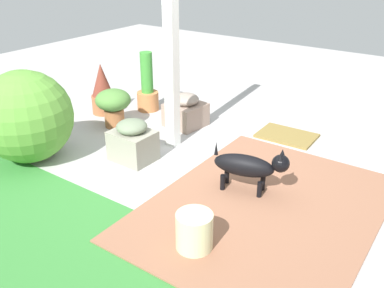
# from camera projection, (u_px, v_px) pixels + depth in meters

# --- Properties ---
(ground_plane) EXTENTS (12.00, 12.00, 0.00)m
(ground_plane) POSITION_uv_depth(u_px,v_px,m) (189.00, 162.00, 4.46)
(ground_plane) COLOR #AAA8A7
(brick_path) EXTENTS (1.80, 2.40, 0.02)m
(brick_path) POSITION_uv_depth(u_px,v_px,m) (265.00, 207.00, 3.68)
(brick_path) COLOR #8F5E46
(brick_path) RESTS_ON ground
(porch_pillar) EXTENTS (0.12, 0.12, 2.50)m
(porch_pillar) POSITION_uv_depth(u_px,v_px,m) (171.00, 34.00, 4.31)
(porch_pillar) COLOR white
(porch_pillar) RESTS_ON ground
(stone_planter_nearest) EXTENTS (0.48, 0.48, 0.42)m
(stone_planter_nearest) POSITION_uv_depth(u_px,v_px,m) (186.00, 111.00, 5.28)
(stone_planter_nearest) COLOR gray
(stone_planter_nearest) RESTS_ON ground
(stone_planter_mid) EXTENTS (0.45, 0.37, 0.45)m
(stone_planter_mid) POSITION_uv_depth(u_px,v_px,m) (133.00, 141.00, 4.43)
(stone_planter_mid) COLOR gray
(stone_planter_mid) RESTS_ON ground
(round_shrub) EXTENTS (0.96, 0.96, 0.96)m
(round_shrub) POSITION_uv_depth(u_px,v_px,m) (26.00, 117.00, 4.33)
(round_shrub) COLOR #559035
(round_shrub) RESTS_ON ground
(terracotta_pot_broad) EXTENTS (0.44, 0.44, 0.48)m
(terracotta_pot_broad) POSITION_uv_depth(u_px,v_px,m) (113.00, 104.00, 5.21)
(terracotta_pot_broad) COLOR #9A5C37
(terracotta_pot_broad) RESTS_ON ground
(terracotta_pot_spiky) EXTENTS (0.31, 0.31, 0.68)m
(terracotta_pot_spiky) POSITION_uv_depth(u_px,v_px,m) (102.00, 90.00, 5.62)
(terracotta_pot_spiky) COLOR #9D5B38
(terracotta_pot_spiky) RESTS_ON ground
(terracotta_pot_tall) EXTENTS (0.29, 0.29, 0.80)m
(terracotta_pot_tall) POSITION_uv_depth(u_px,v_px,m) (147.00, 90.00, 5.74)
(terracotta_pot_tall) COLOR #BC7343
(terracotta_pot_tall) RESTS_ON ground
(dog) EXTENTS (0.69, 0.31, 0.48)m
(dog) POSITION_uv_depth(u_px,v_px,m) (249.00, 166.00, 3.81)
(dog) COLOR black
(dog) RESTS_ON ground
(ceramic_urn) EXTENTS (0.28, 0.28, 0.31)m
(ceramic_urn) POSITION_uv_depth(u_px,v_px,m) (194.00, 232.00, 3.14)
(ceramic_urn) COLOR beige
(ceramic_urn) RESTS_ON ground
(doormat) EXTENTS (0.67, 0.48, 0.03)m
(doormat) POSITION_uv_depth(u_px,v_px,m) (287.00, 136.00, 5.03)
(doormat) COLOR olive
(doormat) RESTS_ON ground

